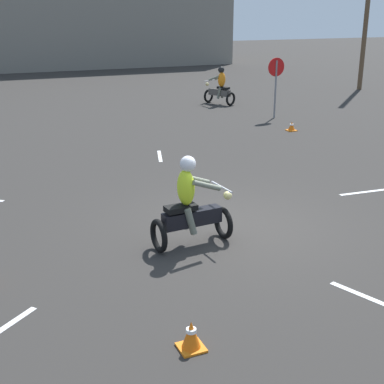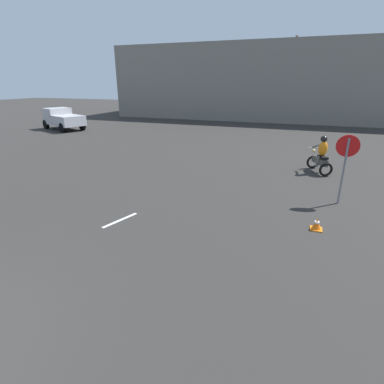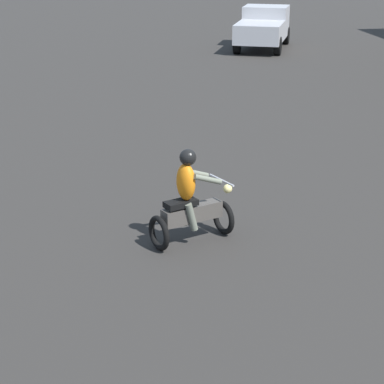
% 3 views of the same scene
% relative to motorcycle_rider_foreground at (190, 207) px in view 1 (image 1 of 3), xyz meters
% --- Properties ---
extents(ground_plane, '(120.00, 120.00, 0.00)m').
position_rel_motorcycle_rider_foreground_xyz_m(ground_plane, '(1.09, 0.45, -0.73)').
color(ground_plane, '#2D2B28').
extents(motorcycle_rider_foreground, '(1.53, 0.74, 1.66)m').
position_rel_motorcycle_rider_foreground_xyz_m(motorcycle_rider_foreground, '(0.00, 0.00, 0.00)').
color(motorcycle_rider_foreground, black).
rests_on(motorcycle_rider_foreground, ground).
extents(motorcycle_rider_background, '(1.12, 1.54, 1.66)m').
position_rel_motorcycle_rider_foreground_xyz_m(motorcycle_rider_background, '(7.28, 13.45, 0.00)').
color(motorcycle_rider_background, black).
rests_on(motorcycle_rider_background, ground).
extents(stop_sign, '(0.70, 0.08, 2.30)m').
position_rel_motorcycle_rider_foreground_xyz_m(stop_sign, '(7.79, 9.72, 0.91)').
color(stop_sign, slate).
rests_on(stop_sign, ground).
extents(traffic_cone_near_left, '(0.32, 0.32, 0.39)m').
position_rel_motorcycle_rider_foreground_xyz_m(traffic_cone_near_left, '(-1.23, -2.86, -0.54)').
color(traffic_cone_near_left, orange).
rests_on(traffic_cone_near_left, ground).
extents(traffic_cone_mid_center, '(0.32, 0.32, 0.32)m').
position_rel_motorcycle_rider_foreground_xyz_m(traffic_cone_mid_center, '(7.07, 7.41, -0.57)').
color(traffic_cone_mid_center, orange).
rests_on(traffic_cone_mid_center, ground).
extents(lane_stripe_e, '(1.48, 0.22, 0.01)m').
position_rel_motorcycle_rider_foreground_xyz_m(lane_stripe_e, '(4.96, 1.07, -0.72)').
color(lane_stripe_e, silver).
rests_on(lane_stripe_e, ground).
extents(lane_stripe_n, '(0.48, 1.22, 0.01)m').
position_rel_motorcycle_rider_foreground_xyz_m(lane_stripe_n, '(1.65, 6.02, -0.72)').
color(lane_stripe_n, silver).
rests_on(lane_stripe_n, ground).
extents(utility_pole_near, '(0.24, 0.24, 8.20)m').
position_rel_motorcycle_rider_foreground_xyz_m(utility_pole_near, '(16.23, 14.74, 3.37)').
color(utility_pole_near, brown).
rests_on(utility_pole_near, ground).
extents(utility_pole_far, '(0.24, 0.24, 8.22)m').
position_rel_motorcycle_rider_foreground_xyz_m(utility_pole_far, '(4.62, 34.43, 3.38)').
color(utility_pole_far, brown).
rests_on(utility_pole_far, ground).
extents(building_backdrop, '(30.77, 9.98, 7.56)m').
position_rel_motorcycle_rider_foreground_xyz_m(building_backdrop, '(1.26, 35.10, 3.05)').
color(building_backdrop, gray).
rests_on(building_backdrop, ground).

